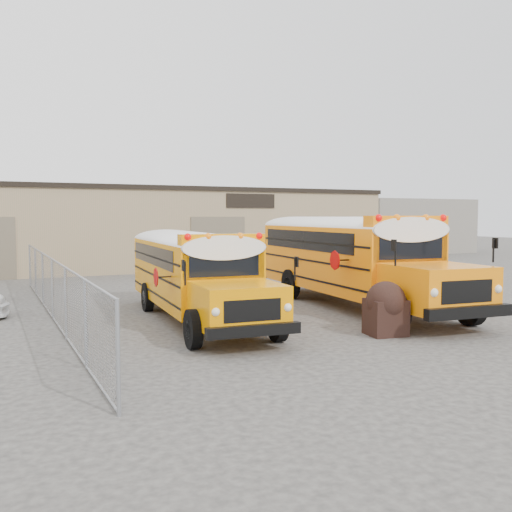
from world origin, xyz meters
name	(u,v)px	position (x,y,z in m)	size (l,w,h in m)	color
ground	(282,320)	(0.00, 0.00, 0.00)	(120.00, 120.00, 0.00)	#34322F
warehouse	(126,227)	(0.00, 19.99, 2.37)	(30.20, 10.20, 4.67)	#8B7B56
chainlink_fence	(53,289)	(-6.00, 3.00, 0.90)	(0.07, 18.07, 1.81)	gray
distant_building_right	(398,226)	(24.00, 24.00, 2.20)	(10.00, 8.00, 4.40)	gray
school_bus_left	(157,256)	(-1.82, 6.71, 1.51)	(3.05, 9.08, 2.62)	#F68F00
school_bus_right	(277,244)	(3.94, 7.82, 1.78)	(3.64, 10.71, 3.08)	orange
tarp_bundle	(386,308)	(1.40, -2.98, 0.71)	(1.04, 1.01, 1.38)	black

